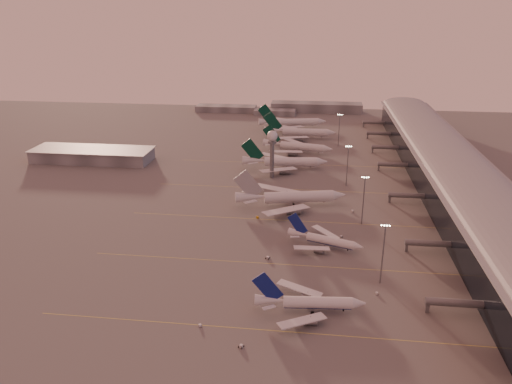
# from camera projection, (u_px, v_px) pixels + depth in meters

# --- Properties ---
(ground) EXTENTS (700.00, 700.00, 0.00)m
(ground) POSITION_uv_depth(u_px,v_px,m) (231.00, 273.00, 197.83)
(ground) COLOR #605E5D
(ground) RESTS_ON ground
(taxiway_markings) EXTENTS (180.00, 185.25, 0.02)m
(taxiway_markings) POSITION_uv_depth(u_px,v_px,m) (310.00, 221.00, 246.43)
(taxiway_markings) COLOR #D5C64B
(taxiway_markings) RESTS_ON ground
(terminal) EXTENTS (57.00, 362.00, 23.04)m
(terminal) POSITION_uv_depth(u_px,v_px,m) (450.00, 173.00, 284.04)
(terminal) COLOR black
(terminal) RESTS_ON ground
(hangar) EXTENTS (82.00, 27.00, 8.50)m
(hangar) POSITION_uv_depth(u_px,v_px,m) (93.00, 155.00, 340.36)
(hangar) COLOR #5A5C61
(hangar) RESTS_ON ground
(radar_tower) EXTENTS (6.40, 6.40, 31.10)m
(radar_tower) POSITION_uv_depth(u_px,v_px,m) (272.00, 145.00, 301.50)
(radar_tower) COLOR slate
(radar_tower) RESTS_ON ground
(mast_a) EXTENTS (3.60, 0.56, 25.00)m
(mast_a) POSITION_uv_depth(u_px,v_px,m) (383.00, 251.00, 186.33)
(mast_a) COLOR slate
(mast_a) RESTS_ON ground
(mast_b) EXTENTS (3.60, 0.56, 25.00)m
(mast_b) POSITION_uv_depth(u_px,v_px,m) (364.00, 198.00, 237.81)
(mast_b) COLOR slate
(mast_b) RESTS_ON ground
(mast_c) EXTENTS (3.60, 0.56, 25.00)m
(mast_c) POSITION_uv_depth(u_px,v_px,m) (347.00, 164.00, 289.52)
(mast_c) COLOR slate
(mast_c) RESTS_ON ground
(mast_d) EXTENTS (3.60, 0.56, 25.00)m
(mast_d) POSITION_uv_depth(u_px,v_px,m) (339.00, 128.00, 373.43)
(mast_d) COLOR slate
(mast_d) RESTS_ON ground
(distant_horizon) EXTENTS (165.00, 37.50, 9.00)m
(distant_horizon) POSITION_uv_depth(u_px,v_px,m) (289.00, 108.00, 498.46)
(distant_horizon) COLOR #5A5C61
(distant_horizon) RESTS_ON ground
(narrowbody_near) EXTENTS (39.26, 31.24, 15.34)m
(narrowbody_near) POSITION_uv_depth(u_px,v_px,m) (310.00, 304.00, 171.94)
(narrowbody_near) COLOR silver
(narrowbody_near) RESTS_ON ground
(narrowbody_mid) EXTENTS (33.78, 26.48, 13.75)m
(narrowbody_mid) POSITION_uv_depth(u_px,v_px,m) (325.00, 241.00, 218.75)
(narrowbody_mid) COLOR silver
(narrowbody_mid) RESTS_ON ground
(widebody_white) EXTENTS (58.99, 46.78, 21.02)m
(widebody_white) POSITION_uv_depth(u_px,v_px,m) (291.00, 199.00, 263.59)
(widebody_white) COLOR silver
(widebody_white) RESTS_ON ground
(greentail_a) EXTENTS (56.09, 45.10, 20.39)m
(greentail_a) POSITION_uv_depth(u_px,v_px,m) (285.00, 164.00, 323.89)
(greentail_a) COLOR silver
(greentail_a) RESTS_ON ground
(greentail_b) EXTENTS (51.64, 41.24, 19.05)m
(greentail_b) POSITION_uv_depth(u_px,v_px,m) (298.00, 148.00, 360.67)
(greentail_b) COLOR silver
(greentail_b) RESTS_ON ground
(greentail_c) EXTENTS (58.33, 47.15, 21.20)m
(greentail_c) POSITION_uv_depth(u_px,v_px,m) (300.00, 134.00, 399.33)
(greentail_c) COLOR silver
(greentail_c) RESTS_ON ground
(greentail_d) EXTENTS (59.38, 47.45, 21.86)m
(greentail_d) POSITION_uv_depth(u_px,v_px,m) (293.00, 124.00, 432.54)
(greentail_d) COLOR silver
(greentail_d) RESTS_ON ground
(gsv_truck_a) EXTENTS (4.85, 3.88, 1.89)m
(gsv_truck_a) POSITION_uv_depth(u_px,v_px,m) (201.00, 324.00, 164.80)
(gsv_truck_a) COLOR silver
(gsv_truck_a) RESTS_ON ground
(gsv_tug_near) EXTENTS (3.17, 3.78, 0.93)m
(gsv_tug_near) POSITION_uv_depth(u_px,v_px,m) (241.00, 346.00, 154.76)
(gsv_tug_near) COLOR silver
(gsv_tug_near) RESTS_ON ground
(gsv_catering_a) EXTENTS (4.46, 2.38, 3.53)m
(gsv_catering_a) POSITION_uv_depth(u_px,v_px,m) (378.00, 290.00, 182.80)
(gsv_catering_a) COLOR silver
(gsv_catering_a) RESTS_ON ground
(gsv_tug_mid) EXTENTS (4.13, 3.30, 1.03)m
(gsv_tug_mid) POSITION_uv_depth(u_px,v_px,m) (268.00, 258.00, 209.07)
(gsv_tug_mid) COLOR silver
(gsv_tug_mid) RESTS_ON ground
(gsv_truck_b) EXTENTS (5.22, 3.60, 1.99)m
(gsv_truck_b) POSITION_uv_depth(u_px,v_px,m) (342.00, 236.00, 228.12)
(gsv_truck_b) COLOR silver
(gsv_truck_b) RESTS_ON ground
(gsv_truck_c) EXTENTS (5.96, 4.50, 2.29)m
(gsv_truck_c) POSITION_uv_depth(u_px,v_px,m) (258.00, 216.00, 248.94)
(gsv_truck_c) COLOR gold
(gsv_truck_c) RESTS_ON ground
(gsv_catering_b) EXTENTS (6.26, 4.44, 4.70)m
(gsv_catering_b) POSITION_uv_depth(u_px,v_px,m) (353.00, 208.00, 255.49)
(gsv_catering_b) COLOR silver
(gsv_catering_b) RESTS_ON ground
(gsv_tug_far) EXTENTS (4.38, 4.18, 1.09)m
(gsv_tug_far) POSITION_uv_depth(u_px,v_px,m) (283.00, 189.00, 287.13)
(gsv_tug_far) COLOR silver
(gsv_tug_far) RESTS_ON ground
(gsv_truck_d) EXTENTS (2.63, 5.60, 2.18)m
(gsv_truck_d) POSITION_uv_depth(u_px,v_px,m) (244.00, 176.00, 308.60)
(gsv_truck_d) COLOR silver
(gsv_truck_d) RESTS_ON ground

